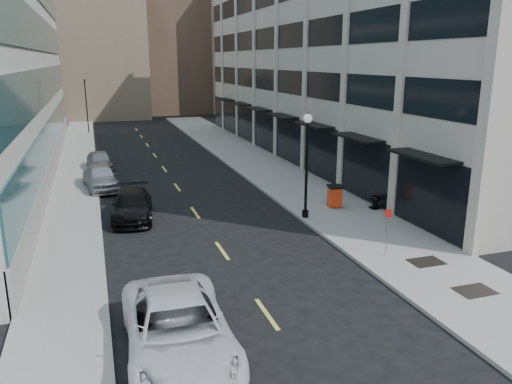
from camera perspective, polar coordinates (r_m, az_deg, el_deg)
ground at (r=15.52m, az=3.80°, el=-17.11°), size 160.00×160.00×0.00m
sidewalk_right at (r=35.47m, az=3.04°, el=1.60°), size 5.00×80.00×0.15m
sidewalk_left at (r=33.22m, az=-20.12°, el=-0.23°), size 3.00×80.00×0.15m
building_right at (r=44.91m, az=11.55°, el=15.59°), size 15.30×46.50×18.25m
skyline_tan_near at (r=80.39m, az=-18.33°, el=18.30°), size 14.00×18.00×28.00m
skyline_brown at (r=85.62m, az=-9.95°, el=20.57°), size 12.00×16.00×34.00m
skyline_tan_far at (r=90.66m, az=-24.77°, el=15.34°), size 12.00×14.00×22.00m
skyline_stone at (r=81.51m, az=-1.81°, el=16.13°), size 10.00×14.00×20.00m
grate_mid at (r=19.95m, az=23.72°, el=-10.29°), size 1.40×1.00×0.01m
grate_far at (r=21.90m, az=18.87°, el=-7.56°), size 1.40×1.00×0.01m
road_centerline at (r=30.72m, az=-8.07°, el=-0.76°), size 0.15×68.20×0.01m
traffic_signal at (r=60.22m, az=-19.00°, el=11.72°), size 0.66×0.66×6.98m
car_white_van at (r=14.70m, az=-8.89°, el=-15.26°), size 3.08×6.38×1.75m
car_black_pickup at (r=27.27m, az=-13.96°, el=-1.49°), size 2.56×5.22×1.46m
car_silver_sedan at (r=33.98m, az=-17.33°, el=1.64°), size 2.51×5.04×1.65m
car_grey_sedan at (r=39.88m, az=-17.43°, el=3.41°), size 2.12×4.52×1.50m
trash_bin at (r=28.41m, az=8.98°, el=-0.38°), size 0.89×0.93×1.25m
lamppost at (r=25.76m, az=5.83°, el=4.08°), size 0.46×0.46×5.57m
sign_post at (r=21.64m, az=14.80°, el=-3.49°), size 0.25×0.13×2.19m
urn_planter at (r=28.54m, az=13.45°, el=-0.93°), size 0.58×0.58×0.80m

